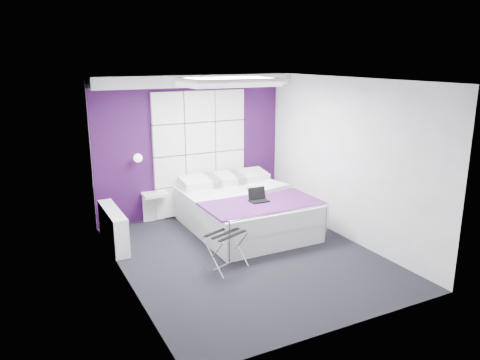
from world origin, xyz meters
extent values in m
plane|color=black|center=(0.00, 0.00, 0.00)|extent=(4.40, 4.40, 0.00)
plane|color=white|center=(0.00, 0.00, 2.60)|extent=(4.40, 4.40, 0.00)
plane|color=silver|center=(0.00, 2.20, 1.30)|extent=(3.60, 0.00, 3.60)
plane|color=silver|center=(-1.80, 0.00, 1.30)|extent=(0.00, 4.40, 4.40)
plane|color=silver|center=(1.80, 0.00, 1.30)|extent=(0.00, 4.40, 4.40)
cube|color=#300D3A|center=(0.00, 2.19, 1.30)|extent=(3.58, 0.02, 2.58)
cube|color=white|center=(0.00, 1.95, 2.50)|extent=(3.58, 0.50, 0.20)
sphere|color=white|center=(-1.05, 2.06, 1.22)|extent=(0.15, 0.15, 0.15)
cube|color=white|center=(-1.69, 1.30, 0.30)|extent=(0.22, 1.20, 0.60)
cube|color=white|center=(0.50, 0.99, 0.17)|extent=(1.77, 2.22, 0.33)
cube|color=silver|center=(0.50, 0.99, 0.47)|extent=(1.81, 2.26, 0.28)
cube|color=#48185B|center=(0.50, 0.43, 0.62)|extent=(1.87, 1.00, 0.03)
cube|color=white|center=(-0.78, 2.02, 0.53)|extent=(0.44, 0.34, 0.05)
cube|color=black|center=(-0.47, -0.25, 0.53)|extent=(0.54, 0.40, 0.01)
cube|color=black|center=(0.49, 0.51, 0.65)|extent=(0.30, 0.21, 0.02)
cube|color=black|center=(0.49, 0.61, 0.76)|extent=(0.30, 0.01, 0.20)
camera|label=1|loc=(-3.06, -5.76, 2.91)|focal=35.00mm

